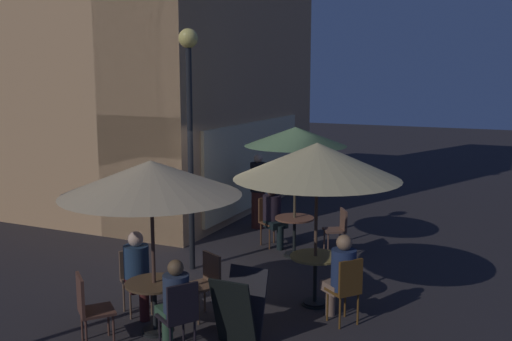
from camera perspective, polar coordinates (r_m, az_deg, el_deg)
The scene contains 22 objects.
ground_plane at distance 10.61m, azimuth -2.99°, elevation -9.69°, with size 60.00×60.00×0.00m, color #292526.
cafe_building at distance 14.66m, azimuth -9.04°, elevation 13.93°, with size 7.55×6.48×9.30m.
street_lamp_near_corner at distance 10.15m, azimuth -6.54°, elevation 6.61°, with size 0.33×0.33×4.24m.
menu_sandwich_board at distance 7.76m, azimuth -1.64°, elevation -13.32°, with size 0.66×0.55×0.94m.
cafe_table_0 at distance 8.96m, azimuth 5.82°, elevation -9.52°, with size 0.76×0.76×0.78m.
cafe_table_1 at distance 11.22m, azimuth 3.78°, elevation -5.61°, with size 0.75×0.75×0.77m.
cafe_table_2 at distance 8.15m, azimuth -9.91°, elevation -11.90°, with size 0.78×0.78×0.72m.
patio_umbrella_0 at distance 8.56m, azimuth 6.00°, elevation 0.90°, with size 2.47×2.47×2.49m.
patio_umbrella_1 at distance 10.90m, azimuth 3.88°, elevation 3.26°, with size 1.92×1.92×2.50m.
patio_umbrella_2 at distance 7.71m, azimuth -10.25°, elevation -0.77°, with size 2.39×2.39×2.38m.
cafe_chair_0 at distance 8.33m, azimuth 8.89°, elevation -11.07°, with size 0.54×0.54×0.97m.
cafe_chair_1 at distance 11.42m, azimuth 8.09°, elevation -5.48°, with size 0.54×0.54×0.90m.
cafe_chair_2 at distance 11.91m, azimuth 1.32°, elevation -4.56°, with size 0.56×0.56×0.98m.
cafe_chair_3 at distance 7.98m, azimuth -16.07°, elevation -12.46°, with size 0.60×0.60×0.95m.
cafe_chair_4 at distance 7.45m, azimuth -7.47°, elevation -13.57°, with size 0.57×0.57×0.97m.
cafe_chair_5 at distance 8.55m, azimuth -4.88°, elevation -10.53°, with size 0.55×0.55×0.93m.
cafe_chair_6 at distance 8.87m, azimuth -11.76°, elevation -9.95°, with size 0.55×0.55×0.92m.
patron_seated_0 at distance 8.38m, azimuth 8.36°, elevation -9.85°, with size 0.51×0.54×1.29m.
patron_seated_1 at distance 11.77m, azimuth 1.70°, elevation -4.13°, with size 0.52×0.56×1.25m.
patron_seated_2 at distance 7.54m, azimuth -7.99°, elevation -12.40°, with size 0.48×0.52×1.23m.
patron_seated_3 at distance 8.71m, azimuth -11.52°, elevation -9.33°, with size 0.52×0.55×1.24m.
patron_standing_4 at distance 13.15m, azimuth 0.21°, elevation -2.05°, with size 0.36×0.36×1.69m.
Camera 1 is at (-8.87, -4.66, 3.50)m, focal length 40.86 mm.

